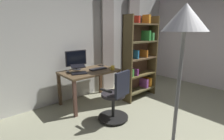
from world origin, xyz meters
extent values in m
plane|color=gray|center=(0.00, 0.00, 0.00)|extent=(7.03, 7.03, 0.00)
cube|color=silver|center=(0.00, -2.64, 1.42)|extent=(5.41, 0.10, 2.84)
cube|color=#B9AEA8|center=(-1.33, -2.53, 1.30)|extent=(0.42, 0.06, 2.61)
cube|color=#B9AEA8|center=(-0.34, -2.53, 1.30)|extent=(0.37, 0.06, 2.61)
cube|color=brown|center=(0.54, -2.11, 0.74)|extent=(1.20, 0.76, 0.04)
cube|color=brown|center=(-0.02, -1.77, 0.36)|extent=(0.06, 0.06, 0.72)
cube|color=brown|center=(1.10, -1.77, 0.36)|extent=(0.06, 0.06, 0.72)
cube|color=brown|center=(-0.02, -2.45, 0.36)|extent=(0.06, 0.06, 0.72)
cube|color=brown|center=(1.10, -2.45, 0.36)|extent=(0.06, 0.06, 0.72)
cylinder|color=black|center=(0.62, -1.23, 0.04)|extent=(0.56, 0.56, 0.02)
sphere|color=black|center=(0.36, -1.27, 0.03)|extent=(0.05, 0.05, 0.05)
sphere|color=black|center=(0.58, -1.49, 0.03)|extent=(0.05, 0.05, 0.05)
sphere|color=black|center=(0.85, -1.35, 0.03)|extent=(0.05, 0.05, 0.05)
sphere|color=black|center=(0.80, -1.05, 0.03)|extent=(0.05, 0.05, 0.05)
sphere|color=black|center=(0.50, -1.00, 0.03)|extent=(0.05, 0.05, 0.05)
cylinder|color=black|center=(0.62, -1.23, 0.25)|extent=(0.06, 0.06, 0.42)
cylinder|color=black|center=(0.62, -1.23, 0.49)|extent=(0.51, 0.51, 0.05)
cube|color=#1E202C|center=(0.58, -1.03, 0.73)|extent=(0.38, 0.11, 0.43)
cube|color=black|center=(0.81, -1.20, 0.62)|extent=(0.08, 0.24, 0.03)
cube|color=black|center=(0.42, -1.27, 0.62)|extent=(0.08, 0.24, 0.03)
cylinder|color=#232328|center=(0.70, -2.37, 0.76)|extent=(0.18, 0.18, 0.01)
cylinder|color=#232328|center=(0.70, -2.37, 0.81)|extent=(0.04, 0.04, 0.09)
cube|color=#232328|center=(0.70, -2.38, 1.02)|extent=(0.50, 0.03, 0.33)
cube|color=black|center=(0.70, -2.36, 1.02)|extent=(0.46, 0.01, 0.29)
cube|color=#232328|center=(0.33, -2.08, 0.77)|extent=(0.39, 0.15, 0.02)
cube|color=black|center=(0.84, -2.04, 0.77)|extent=(0.36, 0.32, 0.02)
cube|color=black|center=(0.79, -2.14, 0.89)|extent=(0.36, 0.32, 0.04)
ellipsoid|color=#B7BCC1|center=(0.97, -2.26, 0.77)|extent=(0.06, 0.10, 0.04)
cube|color=black|center=(0.04, -2.34, 0.76)|extent=(0.11, 0.16, 0.01)
cylinder|color=gold|center=(0.11, -1.82, 0.80)|extent=(0.09, 0.09, 0.10)
torus|color=gold|center=(0.17, -1.82, 0.81)|extent=(0.07, 0.01, 0.07)
cube|color=brown|center=(-1.01, -1.60, 0.97)|extent=(0.04, 0.30, 1.94)
cube|color=brown|center=(-0.11, -1.60, 0.97)|extent=(0.04, 0.30, 1.94)
cube|color=brown|center=(-0.56, -1.73, 0.97)|extent=(0.93, 0.04, 1.94)
cube|color=brown|center=(-0.56, -1.60, 0.19)|extent=(0.86, 0.30, 0.04)
cube|color=brown|center=(-0.56, -1.60, 0.58)|extent=(0.86, 0.30, 0.04)
cube|color=brown|center=(-0.56, -1.60, 0.97)|extent=(0.86, 0.30, 0.04)
cube|color=brown|center=(-0.56, -1.60, 1.35)|extent=(0.86, 0.30, 0.04)
cube|color=brown|center=(-0.56, -1.60, 1.74)|extent=(0.86, 0.30, 0.04)
cube|color=orange|center=(-0.89, -1.60, 0.32)|extent=(0.07, 0.22, 0.22)
cube|color=purple|center=(-0.36, -1.60, 0.67)|extent=(0.04, 0.24, 0.15)
cube|color=orange|center=(-0.68, -1.60, 1.07)|extent=(0.04, 0.23, 0.17)
cube|color=green|center=(-0.72, -1.60, 1.49)|extent=(0.05, 0.26, 0.23)
cube|color=red|center=(-0.37, -1.60, 1.84)|extent=(0.04, 0.18, 0.15)
cube|color=#934AA1|center=(-0.74, -1.60, 0.32)|extent=(0.07, 0.24, 0.22)
cube|color=#4A9E42|center=(-0.21, -1.60, 0.69)|extent=(0.05, 0.21, 0.18)
cube|color=teal|center=(-0.37, -1.60, 1.08)|extent=(0.04, 0.21, 0.19)
cube|color=#459950|center=(-0.88, -1.60, 1.46)|extent=(0.06, 0.24, 0.18)
cube|color=orange|center=(-0.72, -1.60, 1.86)|extent=(0.07, 0.19, 0.20)
cylinder|color=#A5A5A8|center=(1.27, 0.29, 0.81)|extent=(0.03, 0.03, 1.63)
cone|color=white|center=(1.27, 0.29, 1.73)|extent=(0.33, 0.33, 0.20)
camera|label=1|loc=(2.50, 0.89, 1.65)|focal=26.92mm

